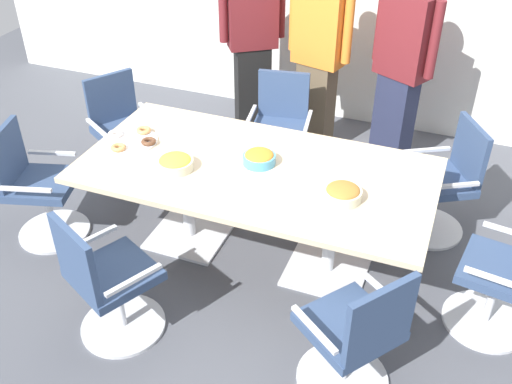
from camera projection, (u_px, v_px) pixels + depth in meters
name	position (u px, v px, depth m)	size (l,w,h in m)	color
ground_plane	(256.00, 252.00, 4.37)	(10.00, 10.00, 0.01)	#4C4F56
conference_table	(256.00, 183.00, 4.01)	(2.40, 1.20, 0.75)	#CCB793
office_chair_0	(107.00, 284.00, 3.51)	(0.72, 0.72, 0.91)	silver
office_chair_1	(354.00, 339.00, 3.16)	(0.76, 0.76, 0.91)	silver
office_chair_2	(508.00, 279.00, 3.55)	(0.62, 0.62, 0.91)	silver
office_chair_3	(443.00, 186.00, 4.37)	(0.74, 0.74, 0.91)	silver
office_chair_4	(280.00, 133.00, 5.04)	(0.62, 0.62, 0.91)	silver
office_chair_5	(124.00, 135.00, 5.01)	(0.74, 0.74, 0.91)	silver
office_chair_6	(37.00, 190.00, 4.33)	(0.67, 0.67, 0.91)	silver
person_standing_0	(252.00, 36.00, 5.31)	(0.55, 0.43, 1.89)	black
person_standing_1	(318.00, 54.00, 5.08)	(0.61, 0.32, 1.82)	brown
person_standing_2	(402.00, 66.00, 4.86)	(0.58, 0.40, 1.82)	#232842
snack_bowl_chips_orange	(260.00, 158.00, 3.96)	(0.22, 0.22, 0.10)	#4C9EC6
snack_bowl_pretzels	(343.00, 193.00, 3.62)	(0.24, 0.24, 0.10)	beige
snack_bowl_chips_yellow	(175.00, 163.00, 3.91)	(0.25, 0.25, 0.10)	beige
donut_platter	(131.00, 140.00, 4.22)	(0.39, 0.39, 0.04)	white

